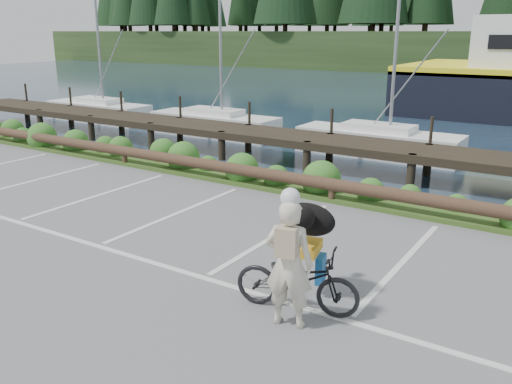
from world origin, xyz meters
TOP-DOWN VIEW (x-y plane):
  - ground at (0.00, 0.00)m, footprint 72.00×72.00m
  - vegetation_strip at (0.00, 5.30)m, footprint 34.00×1.60m
  - log_rail at (0.00, 4.60)m, footprint 32.00×0.30m
  - bicycle at (1.82, -0.51)m, footprint 1.96×1.05m
  - cyclist at (1.92, -0.93)m, footprint 0.76×0.59m
  - dog at (1.69, 0.07)m, footprint 0.62×0.95m

SIDE VIEW (x-z plane):
  - ground at x=0.00m, z-range 0.00..0.00m
  - log_rail at x=0.00m, z-range -0.30..0.30m
  - vegetation_strip at x=0.00m, z-range 0.00..0.10m
  - bicycle at x=1.82m, z-range 0.00..0.98m
  - cyclist at x=1.92m, z-range 0.00..1.86m
  - dog at x=1.69m, z-range 0.98..1.49m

